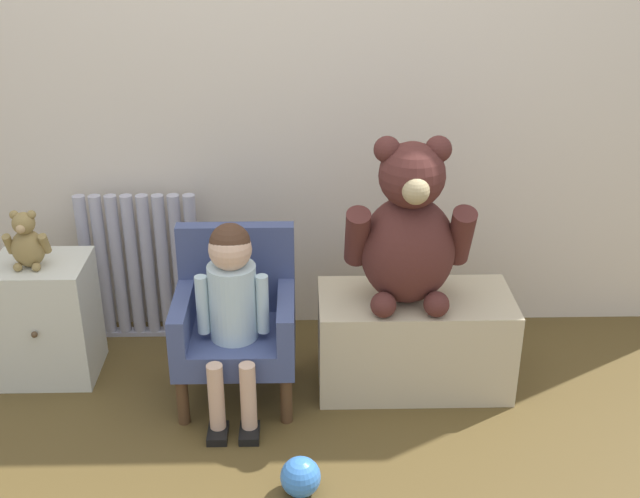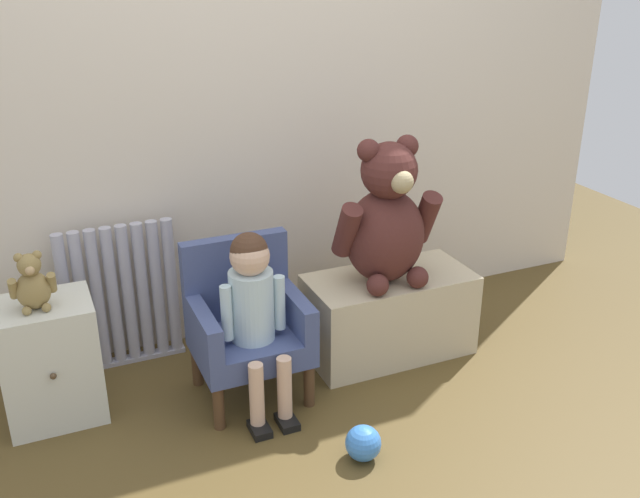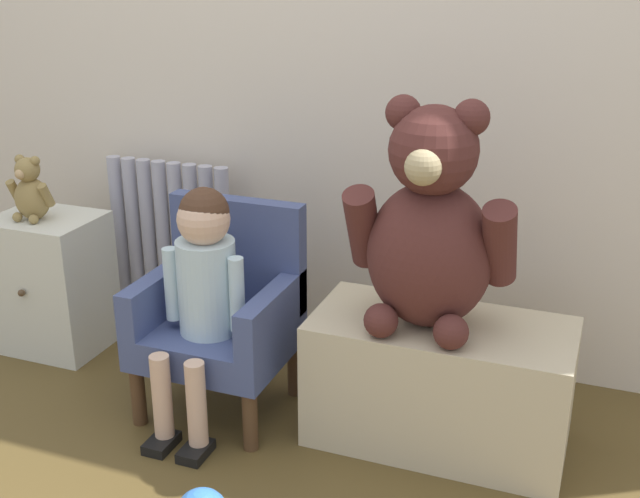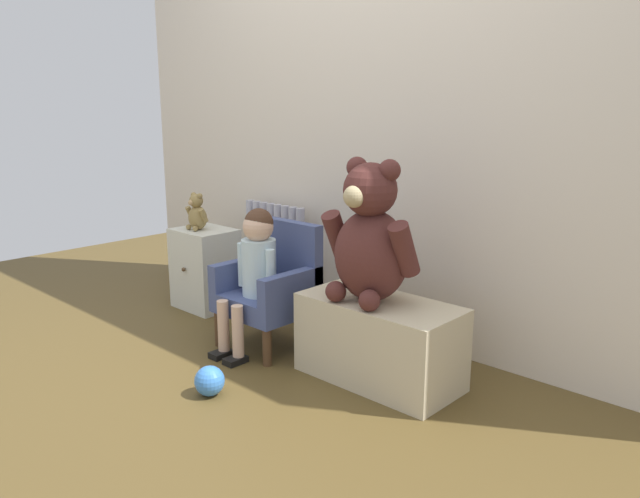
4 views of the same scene
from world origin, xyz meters
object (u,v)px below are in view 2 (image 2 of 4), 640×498
object	(u,v)px
large_teddy_bear	(386,220)
child_armchair	(246,322)
radiator	(121,297)
small_teddy_bear	(32,284)
child_figure	(253,298)
low_bench	(389,314)
toy_ball	(363,443)
small_dresser	(51,361)

from	to	relation	value
large_teddy_bear	child_armchair	bearing A→B (deg)	-179.17
radiator	small_teddy_bear	bearing A→B (deg)	-136.47
child_figure	low_bench	bearing A→B (deg)	11.82
child_armchair	large_teddy_bear	world-z (taller)	large_teddy_bear
small_teddy_bear	toy_ball	size ratio (longest dim) A/B	1.70
radiator	large_teddy_bear	size ratio (longest dim) A/B	1.02
low_bench	toy_ball	world-z (taller)	low_bench
radiator	child_armchair	distance (m)	0.59
small_dresser	toy_ball	size ratio (longest dim) A/B	3.73
radiator	small_dresser	distance (m)	0.43
child_armchair	large_teddy_bear	bearing A→B (deg)	0.83
small_dresser	toy_ball	distance (m)	1.21
small_dresser	toy_ball	xyz separation A→B (m)	(0.97, -0.71, -0.18)
child_figure	large_teddy_bear	size ratio (longest dim) A/B	1.16
small_teddy_bear	toy_ball	xyz separation A→B (m)	(0.98, -0.68, -0.51)
child_figure	large_teddy_bear	bearing A→B (deg)	10.57
toy_ball	child_armchair	bearing A→B (deg)	112.00
child_figure	small_teddy_bear	size ratio (longest dim) A/B	3.27
child_armchair	toy_ball	bearing A→B (deg)	-68.00
toy_ball	low_bench	bearing A→B (deg)	54.83
radiator	child_armchair	bearing A→B (deg)	-44.31
toy_ball	large_teddy_bear	bearing A→B (deg)	56.61
radiator	large_teddy_bear	distance (m)	1.16
child_armchair	large_teddy_bear	xyz separation A→B (m)	(0.62, 0.01, 0.33)
radiator	child_figure	bearing A→B (deg)	-50.90
small_teddy_bear	low_bench	bearing A→B (deg)	-2.64
small_dresser	large_teddy_bear	distance (m)	1.42
small_dresser	child_figure	bearing A→B (deg)	-17.74
small_dresser	child_armchair	distance (m)	0.75
radiator	large_teddy_bear	xyz separation A→B (m)	(1.04, -0.40, 0.33)
large_teddy_bear	radiator	bearing A→B (deg)	158.93
small_teddy_bear	child_figure	bearing A→B (deg)	-15.22
low_bench	large_teddy_bear	size ratio (longest dim) A/B	1.16
small_dresser	small_teddy_bear	size ratio (longest dim) A/B	2.20
large_teddy_bear	small_teddy_bear	world-z (taller)	large_teddy_bear
small_dresser	toy_ball	world-z (taller)	small_dresser
child_armchair	toy_ball	world-z (taller)	child_armchair
small_dresser	child_figure	world-z (taller)	child_figure
small_dresser	low_bench	distance (m)	1.40
toy_ball	small_teddy_bear	bearing A→B (deg)	145.52
toy_ball	child_figure	bearing A→B (deg)	116.37
small_dresser	large_teddy_bear	size ratio (longest dim) A/B	0.78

